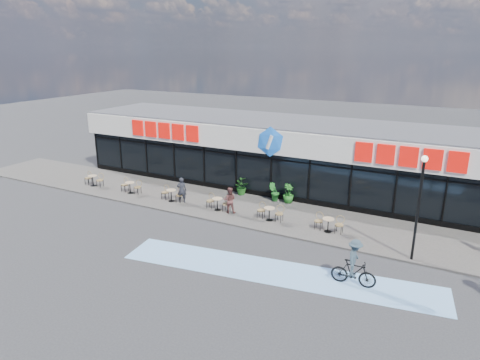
% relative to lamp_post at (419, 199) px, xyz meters
% --- Properties ---
extents(ground, '(120.00, 120.00, 0.00)m').
position_rel_lamp_post_xyz_m(ground, '(-9.06, -2.30, -3.01)').
color(ground, '#28282B').
rests_on(ground, ground).
extents(sidewalk, '(44.00, 5.00, 0.10)m').
position_rel_lamp_post_xyz_m(sidewalk, '(-9.06, 2.20, -2.96)').
color(sidewalk, '#4F4A46').
rests_on(sidewalk, ground).
extents(bike_lane, '(14.17, 4.13, 0.01)m').
position_rel_lamp_post_xyz_m(bike_lane, '(-5.06, -3.80, -3.00)').
color(bike_lane, '#73A6DA').
rests_on(bike_lane, ground).
extents(building, '(30.60, 6.57, 4.75)m').
position_rel_lamp_post_xyz_m(building, '(-9.06, 7.63, -0.67)').
color(building, black).
rests_on(building, ground).
extents(lamp_post, '(0.28, 0.28, 4.86)m').
position_rel_lamp_post_xyz_m(lamp_post, '(0.00, 0.00, 0.00)').
color(lamp_post, black).
rests_on(lamp_post, sidewalk).
extents(bistro_set_0, '(1.54, 0.62, 0.90)m').
position_rel_lamp_post_xyz_m(bistro_set_0, '(-21.00, 1.27, -2.45)').
color(bistro_set_0, tan).
rests_on(bistro_set_0, sidewalk).
extents(bistro_set_1, '(1.54, 0.62, 0.90)m').
position_rel_lamp_post_xyz_m(bistro_set_1, '(-17.65, 1.27, -2.45)').
color(bistro_set_1, tan).
rests_on(bistro_set_1, sidewalk).
extents(bistro_set_2, '(1.54, 0.62, 0.90)m').
position_rel_lamp_post_xyz_m(bistro_set_2, '(-14.30, 1.27, -2.45)').
color(bistro_set_2, tan).
rests_on(bistro_set_2, sidewalk).
extents(bistro_set_3, '(1.54, 0.62, 0.90)m').
position_rel_lamp_post_xyz_m(bistro_set_3, '(-10.96, 1.27, -2.45)').
color(bistro_set_3, tan).
rests_on(bistro_set_3, sidewalk).
extents(bistro_set_4, '(1.54, 0.62, 0.90)m').
position_rel_lamp_post_xyz_m(bistro_set_4, '(-7.61, 1.27, -2.45)').
color(bistro_set_4, tan).
rests_on(bistro_set_4, sidewalk).
extents(bistro_set_5, '(1.54, 0.62, 0.90)m').
position_rel_lamp_post_xyz_m(bistro_set_5, '(-4.26, 1.27, -2.45)').
color(bistro_set_5, tan).
rests_on(bistro_set_5, sidewalk).
extents(potted_plant_left, '(1.18, 1.10, 1.06)m').
position_rel_lamp_post_xyz_m(potted_plant_left, '(-11.05, 4.31, -2.37)').
color(potted_plant_left, '#1A4E16').
rests_on(potted_plant_left, sidewalk).
extents(potted_plant_mid, '(0.82, 0.80, 1.17)m').
position_rel_lamp_post_xyz_m(potted_plant_mid, '(-8.63, 4.21, -2.32)').
color(potted_plant_mid, '#1A5E1D').
rests_on(potted_plant_mid, sidewalk).
extents(potted_plant_right, '(0.81, 0.81, 1.20)m').
position_rel_lamp_post_xyz_m(potted_plant_right, '(-7.73, 4.34, -2.30)').
color(potted_plant_right, '#1D5E1A').
rests_on(potted_plant_right, sidewalk).
extents(patron_left, '(0.70, 0.60, 1.62)m').
position_rel_lamp_post_xyz_m(patron_left, '(-13.57, 1.30, -2.10)').
color(patron_left, black).
rests_on(patron_left, sidewalk).
extents(patron_right, '(0.91, 0.82, 1.54)m').
position_rel_lamp_post_xyz_m(patron_right, '(-10.13, 1.17, -2.14)').
color(patron_right, brown).
rests_on(patron_right, sidewalk).
extents(cyclist_a, '(1.86, 1.04, 2.02)m').
position_rel_lamp_post_xyz_m(cyclist_a, '(-1.89, -3.30, -2.14)').
color(cyclist_a, black).
rests_on(cyclist_a, ground).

